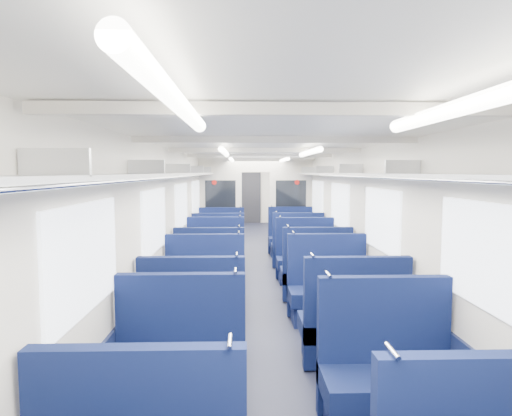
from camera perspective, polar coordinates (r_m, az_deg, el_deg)
floor at (r=8.39m, az=0.48°, el=-9.08°), size 2.80×18.00×0.01m
ceiling at (r=8.15m, az=0.50°, el=7.17°), size 2.80×18.00×0.01m
wall_left at (r=8.26m, az=-9.27°, el=-1.09°), size 0.02×18.00×2.35m
dado_left at (r=8.38m, az=-9.09°, el=-6.71°), size 0.03×17.90×0.70m
wall_right at (r=8.36m, az=10.13°, el=-1.03°), size 0.02×18.00×2.35m
dado_right at (r=8.48m, az=9.94°, el=-6.58°), size 0.03×17.90×0.70m
wall_far at (r=17.16m, az=-0.64°, el=1.97°), size 2.80×0.02×2.35m
luggage_rack_left at (r=8.19m, az=-8.04°, el=4.48°), size 0.36×17.40×0.18m
luggage_rack_right at (r=8.28m, az=8.94°, el=4.47°), size 0.36×17.40×0.18m
windows at (r=7.71m, az=0.62°, el=0.39°), size 2.78×15.60×0.75m
ceiling_fittings at (r=7.89m, az=0.57°, el=6.81°), size 2.70×16.06×0.11m
end_door at (r=17.11m, az=-0.64°, el=1.38°), size 0.75×0.06×2.00m
bulkhead at (r=10.83m, az=-0.04°, el=0.65°), size 2.80×0.10×2.35m
seat_6 at (r=3.82m, az=-10.01°, el=-20.70°), size 1.07×0.59×1.20m
seat_7 at (r=3.82m, az=16.94°, el=-20.81°), size 1.07×0.59×1.20m
seat_8 at (r=4.75m, az=-8.17°, el=-15.45°), size 1.07×0.59×1.20m
seat_9 at (r=4.81m, az=12.55°, el=-15.25°), size 1.07×0.59×1.20m
seat_10 at (r=5.97m, az=-6.76°, el=-11.21°), size 1.07×0.59×1.20m
seat_11 at (r=6.04m, az=9.43°, el=-11.05°), size 1.07×0.59×1.20m
seat_12 at (r=6.92m, az=-6.03°, el=-8.96°), size 1.07×0.59×1.20m
seat_13 at (r=6.99m, az=7.84°, el=-8.84°), size 1.07×0.59×1.20m
seat_14 at (r=8.16m, az=-5.35°, el=-6.85°), size 1.07×0.59×1.20m
seat_15 at (r=8.07m, az=6.52°, el=-6.99°), size 1.07×0.59×1.20m
seat_16 at (r=9.19m, az=-4.93°, el=-5.54°), size 1.07×0.59×1.20m
seat_17 at (r=9.28m, az=5.42°, el=-5.43°), size 1.07×0.59×1.20m
seat_18 at (r=10.30m, az=-4.57°, el=-4.41°), size 1.07×0.59×1.20m
seat_19 at (r=10.51m, az=4.58°, el=-4.23°), size 1.07×0.59×1.20m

